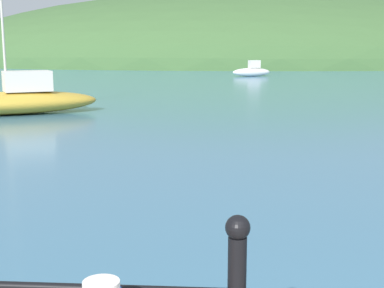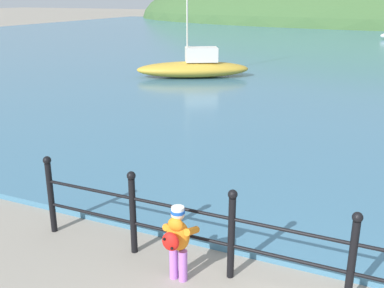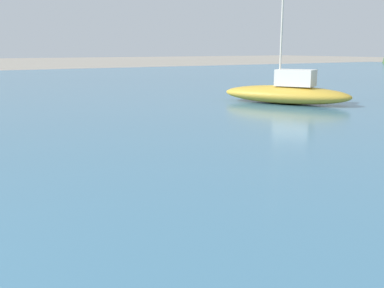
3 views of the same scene
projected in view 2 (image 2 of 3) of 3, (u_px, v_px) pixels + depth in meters
The scene contains 3 objects.
iron_railing at pixel (289, 244), 5.25m from camera, with size 7.21×0.12×1.21m.
child_in_coat at pixel (177, 237), 5.48m from camera, with size 0.38×0.53×1.00m.
boat_nearest_quay at pixel (194, 67), 18.94m from camera, with size 4.88×3.62×5.85m.
Camera 2 is at (0.33, -3.17, 3.42)m, focal length 42.00 mm.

